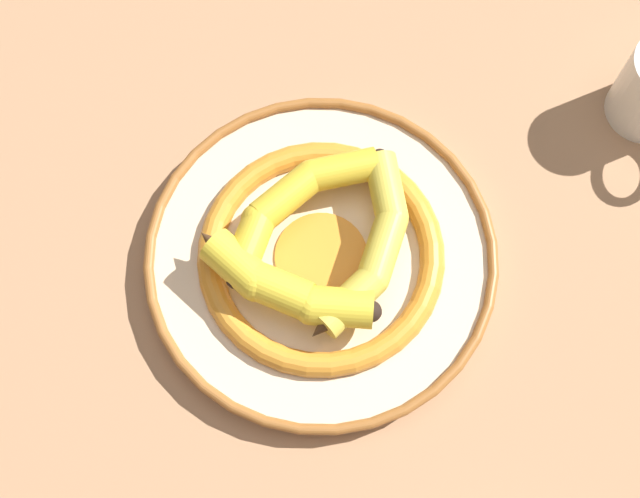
% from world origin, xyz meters
% --- Properties ---
extents(ground_plane, '(2.80, 2.80, 0.00)m').
position_xyz_m(ground_plane, '(0.00, 0.00, 0.00)').
color(ground_plane, '#A87A56').
extents(decorative_bowl, '(0.34, 0.34, 0.04)m').
position_xyz_m(decorative_bowl, '(0.00, -0.02, 0.02)').
color(decorative_bowl, beige).
rests_on(decorative_bowl, ground_plane).
extents(banana_a, '(0.10, 0.19, 0.03)m').
position_xyz_m(banana_a, '(-0.04, -0.05, 0.05)').
color(banana_a, gold).
rests_on(banana_a, decorative_bowl).
extents(banana_b, '(0.08, 0.20, 0.03)m').
position_xyz_m(banana_b, '(0.05, -0.04, 0.05)').
color(banana_b, gold).
rests_on(banana_b, decorative_bowl).
extents(banana_c, '(0.18, 0.08, 0.04)m').
position_xyz_m(banana_c, '(0.00, 0.03, 0.05)').
color(banana_c, yellow).
rests_on(banana_c, decorative_bowl).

